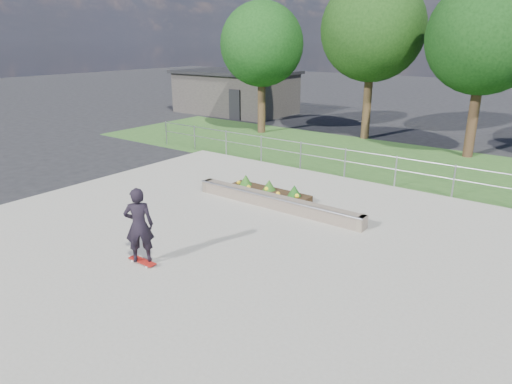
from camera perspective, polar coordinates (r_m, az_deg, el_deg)
ground at (r=12.18m, az=-5.02°, el=-6.54°), size 120.00×120.00×0.00m
grass_verge at (r=21.18m, az=15.16°, el=3.87°), size 30.00×8.00×0.02m
concrete_slab at (r=12.16m, az=-5.02°, el=-6.42°), size 15.00×15.00×0.06m
fence at (r=17.88m, az=11.10°, el=4.03°), size 20.06×0.06×1.20m
building at (r=34.00m, az=-2.58°, el=12.42°), size 8.40×5.40×3.00m
tree_far_left at (r=26.18m, az=0.73°, el=17.93°), size 4.55×4.55×7.15m
tree_mid_left at (r=25.20m, az=14.39°, el=19.07°), size 5.25×5.25×8.25m
tree_mid_right at (r=22.60m, az=26.73°, el=16.91°), size 4.90×4.90×7.70m
grind_ledge at (r=14.42m, az=2.53°, el=-1.27°), size 6.00×0.44×0.43m
planter_bed at (r=15.28m, az=1.20°, el=-0.16°), size 3.00×1.20×0.61m
skateboarder at (r=10.95m, az=-14.42°, el=-4.07°), size 0.80×0.78×1.91m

